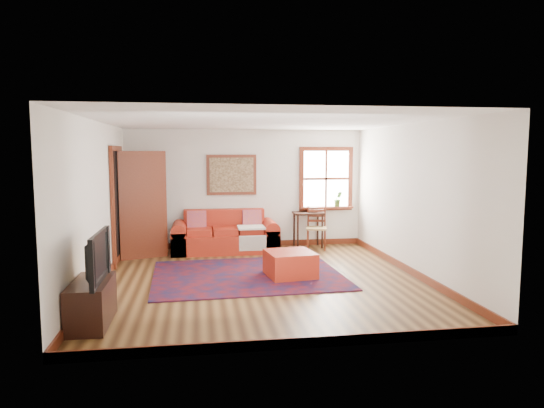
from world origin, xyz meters
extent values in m
plane|color=#3B220F|center=(0.00, 0.00, 0.00)|extent=(5.50, 5.50, 0.00)
cube|color=silver|center=(0.00, 2.75, 1.25)|extent=(5.00, 0.04, 2.50)
cube|color=silver|center=(0.00, -2.75, 1.25)|extent=(5.00, 0.04, 2.50)
cube|color=silver|center=(-2.50, 0.00, 1.25)|extent=(0.04, 5.50, 2.50)
cube|color=silver|center=(2.50, 0.00, 1.25)|extent=(0.04, 5.50, 2.50)
cube|color=white|center=(0.00, 0.00, 2.50)|extent=(5.00, 5.50, 0.04)
cube|color=maroon|center=(0.00, 2.73, 0.06)|extent=(5.00, 0.03, 0.12)
cube|color=maroon|center=(-2.48, 0.00, 0.06)|extent=(0.03, 5.50, 0.12)
cube|color=maroon|center=(2.48, 0.00, 0.06)|extent=(0.03, 5.50, 0.12)
cube|color=white|center=(1.75, 2.73, 1.45)|extent=(1.00, 0.02, 1.20)
cube|color=maroon|center=(1.75, 2.72, 2.09)|extent=(1.18, 0.06, 0.09)
cube|color=maroon|center=(1.75, 2.72, 0.80)|extent=(1.18, 0.06, 0.09)
cube|color=maroon|center=(1.21, 2.72, 1.45)|extent=(0.09, 0.06, 1.20)
cube|color=maroon|center=(2.29, 2.72, 1.45)|extent=(0.09, 0.06, 1.20)
cube|color=maroon|center=(1.75, 2.72, 1.45)|extent=(1.00, 0.04, 0.05)
cube|color=maroon|center=(1.75, 2.65, 0.83)|extent=(1.15, 0.20, 0.04)
imported|color=#376423|center=(2.00, 2.63, 1.01)|extent=(0.18, 0.15, 0.33)
cube|color=black|center=(-2.49, 1.60, 1.02)|extent=(0.02, 0.90, 2.05)
cube|color=maroon|center=(-2.46, 1.11, 1.02)|extent=(0.06, 0.09, 2.05)
cube|color=maroon|center=(-2.46, 2.10, 1.02)|extent=(0.06, 0.09, 2.05)
cube|color=maroon|center=(-2.46, 1.60, 2.09)|extent=(0.06, 1.08, 0.09)
cube|color=maroon|center=(-2.04, 1.90, 1.02)|extent=(0.86, 0.35, 2.05)
cube|color=silver|center=(-2.04, 1.90, 1.13)|extent=(0.56, 0.22, 1.33)
cube|color=maroon|center=(-0.30, 2.73, 1.55)|extent=(1.05, 0.04, 0.85)
cube|color=tan|center=(-0.30, 2.69, 1.55)|extent=(0.92, 0.03, 0.72)
cube|color=#530B10|center=(-0.21, 0.32, 0.01)|extent=(3.16, 2.57, 0.02)
cube|color=#AB2816|center=(-0.47, 2.28, 0.19)|extent=(2.15, 0.89, 0.37)
cube|color=#AB2816|center=(-0.47, 2.60, 0.61)|extent=(1.67, 0.24, 0.47)
cube|color=#AB2816|center=(-1.39, 2.28, 0.23)|extent=(0.30, 0.89, 0.47)
cube|color=#AB2816|center=(0.45, 2.28, 0.23)|extent=(0.30, 0.89, 0.47)
cube|color=orange|center=(-1.04, 2.44, 0.63)|extent=(0.39, 0.19, 0.41)
cube|color=orange|center=(0.10, 2.44, 0.63)|extent=(0.39, 0.19, 0.41)
cube|color=silver|center=(0.05, 2.11, 0.52)|extent=(0.54, 0.49, 0.04)
cube|color=#AB2816|center=(0.47, 0.12, 0.21)|extent=(0.82, 0.82, 0.42)
cube|color=black|center=(1.31, 2.52, 0.73)|extent=(0.63, 0.47, 0.04)
cylinder|color=black|center=(1.05, 2.33, 0.36)|extent=(0.04, 0.04, 0.71)
cylinder|color=black|center=(1.58, 2.33, 0.36)|extent=(0.04, 0.04, 0.71)
cylinder|color=black|center=(1.05, 2.72, 0.36)|extent=(0.04, 0.04, 0.71)
cylinder|color=black|center=(1.58, 2.72, 0.36)|extent=(0.04, 0.04, 0.71)
cube|color=tan|center=(1.43, 2.25, 0.44)|extent=(0.50, 0.48, 0.04)
cylinder|color=maroon|center=(1.22, 2.13, 0.21)|extent=(0.04, 0.04, 0.42)
cylinder|color=maroon|center=(1.56, 2.04, 0.21)|extent=(0.04, 0.04, 0.42)
cylinder|color=maroon|center=(1.30, 2.46, 0.44)|extent=(0.04, 0.04, 0.89)
cylinder|color=maroon|center=(1.64, 2.37, 0.44)|extent=(0.04, 0.04, 0.89)
cube|color=maroon|center=(1.47, 2.41, 0.69)|extent=(0.35, 0.12, 0.27)
cube|color=black|center=(-2.27, -1.67, 0.26)|extent=(0.43, 0.95, 0.52)
imported|color=black|center=(-2.25, -1.69, 0.82)|extent=(0.13, 1.02, 0.59)
cylinder|color=silver|center=(-2.22, -1.28, 0.61)|extent=(0.12, 0.12, 0.18)
cylinder|color=#FFA53F|center=(-2.22, -1.28, 0.58)|extent=(0.07, 0.07, 0.12)
camera|label=1|loc=(-1.00, -7.49, 2.05)|focal=32.00mm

